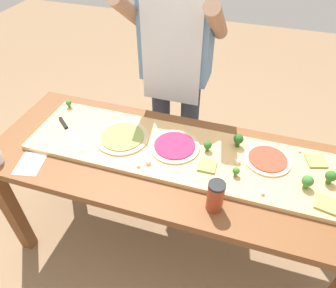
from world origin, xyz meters
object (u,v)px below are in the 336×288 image
cheese_crumble_f (299,151)px  broccoli_floret_center_right (308,181)px  pizza_whole_pesto_green (122,137)px  cheese_crumble_b (138,166)px  pizza_slice_far_left (207,166)px  prep_table (169,172)px  chefs_knife (67,129)px  broccoli_floret_front_mid (208,146)px  broccoli_floret_back_right (69,103)px  cheese_crumble_e (148,162)px  pizza_whole_tomato_red (267,160)px  cheese_crumble_a (262,193)px  sauce_jar (215,196)px  pizza_slice_center (316,161)px  pizza_slice_near_right (326,204)px  cook_center (176,62)px  recipe_note (30,164)px  broccoli_floret_center_left (238,139)px  broccoli_floret_back_mid (331,177)px  broccoli_floret_front_left (236,171)px  cheese_crumble_c (238,162)px  pizza_whole_beet_magenta (175,146)px

cheese_crumble_f → broccoli_floret_center_right: bearing=-83.7°
pizza_whole_pesto_green → cheese_crumble_b: same height
pizza_slice_far_left → prep_table: bearing=173.0°
chefs_knife → broccoli_floret_front_mid: 0.76m
broccoli_floret_back_right → cheese_crumble_e: bearing=-26.3°
chefs_knife → pizza_whole_tomato_red: bearing=4.7°
pizza_whole_pesto_green → broccoli_floret_center_right: 0.92m
cheese_crumble_a → cheese_crumble_e: bearing=177.5°
cheese_crumble_a → sauce_jar: bearing=-148.6°
pizza_whole_pesto_green → pizza_slice_center: bearing=7.2°
prep_table → pizza_whole_pesto_green: pizza_whole_pesto_green is taller
pizza_whole_pesto_green → broccoli_floret_center_right: broccoli_floret_center_right is taller
pizza_slice_far_left → pizza_slice_near_right: bearing=-7.3°
pizza_whole_tomato_red → broccoli_floret_front_mid: broccoli_floret_front_mid is taller
cheese_crumble_a → cook_center: bearing=131.4°
sauce_jar → pizza_slice_center: bearing=43.4°
pizza_whole_pesto_green → chefs_knife: bearing=-175.1°
pizza_slice_center → cheese_crumble_e: 0.81m
broccoli_floret_front_mid → recipe_note: 0.88m
broccoli_floret_center_left → cook_center: 0.62m
cheese_crumble_b → prep_table: bearing=46.5°
cook_center → broccoli_floret_back_mid: bearing=-30.8°
broccoli_floret_front_left → cheese_crumble_f: 0.38m
pizza_whole_pesto_green → cook_center: (0.14, 0.52, 0.20)m
prep_table → broccoli_floret_center_right: (0.64, -0.02, 0.17)m
pizza_whole_pesto_green → broccoli_floret_back_right: bearing=158.3°
cheese_crumble_e → cheese_crumble_a: bearing=-2.5°
cheese_crumble_b → cheese_crumble_e: (0.04, 0.03, 0.00)m
chefs_knife → cheese_crumble_a: (1.05, -0.13, 0.00)m
cheese_crumble_c → sauce_jar: (-0.06, -0.27, 0.04)m
pizza_slice_center → broccoli_floret_center_left: bearing=-179.9°
broccoli_floret_back_mid → cheese_crumble_a: size_ratio=4.25×
pizza_whole_beet_magenta → broccoli_floret_front_mid: 0.17m
pizza_slice_far_left → recipe_note: (-0.84, -0.22, -0.03)m
pizza_slice_near_right → cheese_crumble_c: size_ratio=4.04×
broccoli_floret_center_right → pizza_whole_pesto_green: bearing=176.1°
pizza_slice_near_right → cheese_crumble_f: (-0.11, 0.31, 0.00)m
cheese_crumble_e → cook_center: cook_center is taller
broccoli_floret_center_right → pizza_slice_near_right: bearing=-42.1°
pizza_slice_far_left → cheese_crumble_a: (0.26, -0.09, 0.00)m
broccoli_floret_front_mid → cook_center: cook_center is taller
broccoli_floret_center_right → broccoli_floret_center_left: broccoli_floret_center_left is taller
chefs_knife → broccoli_floret_front_left: broccoli_floret_front_left is taller
broccoli_floret_center_right → broccoli_floret_front_left: bearing=-175.6°
pizza_whole_pesto_green → pizza_slice_near_right: size_ratio=3.16×
broccoli_floret_center_right → cheese_crumble_a: (-0.18, -0.10, -0.03)m
broccoli_floret_center_right → cheese_crumble_c: size_ratio=3.14×
cook_center → pizza_whole_pesto_green: bearing=-104.7°
pizza_slice_near_right → broccoli_floret_front_mid: (-0.55, 0.18, 0.03)m
broccoli_floret_back_right → cheese_crumble_a: 1.19m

